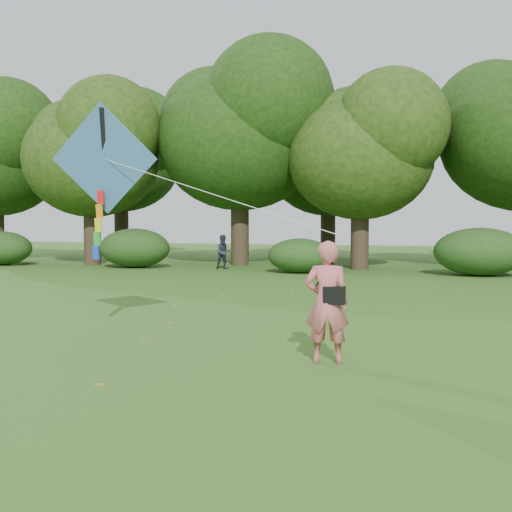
% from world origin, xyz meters
% --- Properties ---
extents(ground, '(100.00, 100.00, 0.00)m').
position_xyz_m(ground, '(0.00, 0.00, 0.00)').
color(ground, '#265114').
rests_on(ground, ground).
extents(man_kite_flyer, '(0.74, 0.56, 1.81)m').
position_xyz_m(man_kite_flyer, '(0.56, 0.81, 0.90)').
color(man_kite_flyer, '#C85E61').
rests_on(man_kite_flyer, ground).
extents(bystander_left, '(0.93, 0.88, 1.53)m').
position_xyz_m(bystander_left, '(-7.73, 18.09, 0.76)').
color(bystander_left, '#282B36').
rests_on(bystander_left, ground).
extents(crossbody_bag, '(0.43, 0.20, 0.71)m').
position_xyz_m(crossbody_bag, '(0.68, 0.78, 1.02)').
color(crossbody_bag, black).
rests_on(crossbody_bag, ground).
extents(flying_kite, '(5.78, 1.67, 2.90)m').
position_xyz_m(flying_kite, '(-3.93, 2.10, 3.20)').
color(flying_kite, '#224695').
rests_on(flying_kite, ground).
extents(tree_line, '(54.70, 15.30, 9.48)m').
position_xyz_m(tree_line, '(1.67, 22.88, 5.60)').
color(tree_line, '#3A2D1E').
rests_on(tree_line, ground).
extents(shrub_band, '(39.15, 3.22, 1.88)m').
position_xyz_m(shrub_band, '(-0.72, 17.60, 0.86)').
color(shrub_band, '#264919').
rests_on(shrub_band, ground).
extents(fallen_leaves, '(9.63, 14.16, 0.01)m').
position_xyz_m(fallen_leaves, '(-2.03, 5.00, 0.01)').
color(fallen_leaves, olive).
rests_on(fallen_leaves, ground).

